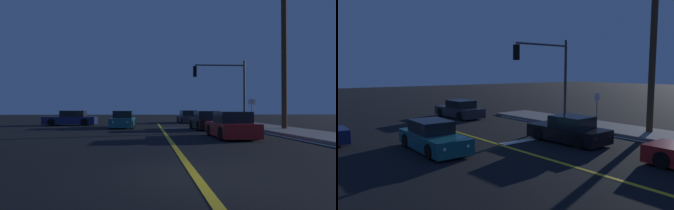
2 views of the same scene
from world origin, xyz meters
TOP-DOWN VIEW (x-y plane):
  - ground_plane at (0.00, 0.00)m, footprint 160.00×160.00m
  - sidewalk_right at (8.02, 9.38)m, footprint 3.20×33.77m
  - lane_line_center at (0.00, 9.38)m, footprint 0.20×31.90m
  - lane_line_edge_right at (6.17, 9.38)m, footprint 0.16×31.90m
  - stop_bar at (3.21, 17.26)m, footprint 6.42×0.50m
  - car_parked_curb_black at (3.18, 15.67)m, footprint 2.02×4.24m
  - car_far_approaching_teal at (-2.99, 18.31)m, footprint 1.87×4.45m
  - car_side_waiting_red at (3.24, 9.10)m, footprint 1.95×4.39m
  - car_lead_oncoming_navy at (-8.02, 22.33)m, footprint 4.73×1.92m
  - car_distant_tail_charcoal at (3.28, 26.89)m, footprint 2.02×4.68m
  - traffic_signal_near_right at (5.58, 19.56)m, footprint 4.50×0.28m
  - utility_pole_right at (8.32, 14.18)m, footprint 1.90×0.36m
  - street_sign_corner at (6.92, 16.76)m, footprint 0.56×0.06m

SIDE VIEW (x-z plane):
  - ground_plane at x=0.00m, z-range 0.00..0.00m
  - lane_line_center at x=0.00m, z-range 0.00..0.01m
  - lane_line_edge_right at x=6.17m, z-range 0.00..0.01m
  - stop_bar at x=3.21m, z-range 0.00..0.01m
  - sidewalk_right at x=8.02m, z-range 0.00..0.15m
  - car_parked_curb_black at x=3.18m, z-range -0.09..1.25m
  - car_far_approaching_teal at x=-2.99m, z-range -0.09..1.25m
  - car_side_waiting_red at x=3.24m, z-range -0.09..1.25m
  - car_lead_oncoming_navy at x=-8.02m, z-range -0.09..1.25m
  - car_distant_tail_charcoal at x=3.28m, z-range -0.09..1.25m
  - street_sign_corner at x=6.92m, z-range 0.40..2.69m
  - traffic_signal_near_right at x=5.58m, z-range 0.98..6.60m
  - utility_pole_right at x=8.32m, z-range 0.16..11.02m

